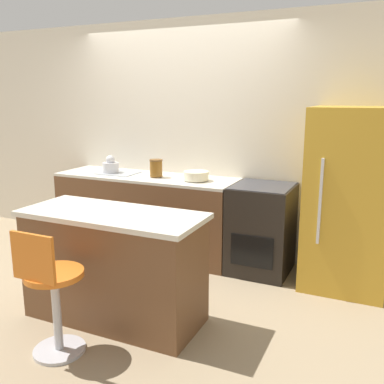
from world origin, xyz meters
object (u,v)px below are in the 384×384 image
Objects in this scene: stool_chair at (52,295)px; kettle at (111,166)px; refrigerator at (349,200)px; oven_range at (261,229)px; mixing_bowl at (196,176)px.

stool_chair is 4.60× the size of kettle.
kettle is at bearing -179.87° from refrigerator.
oven_range is at bearing 66.34° from stool_chair.
oven_range is 1.88m from kettle.
refrigerator is at bearing 0.22° from mixing_bowl.
stool_chair is at bearing -113.66° from oven_range.
refrigerator is 2.62m from kettle.
stool_chair is (-0.89, -2.04, 0.00)m from oven_range.
mixing_bowl is at bearing -179.78° from refrigerator.
oven_range is 4.48× the size of kettle.
refrigerator is (0.81, -0.02, 0.39)m from oven_range.
oven_range is at bearing 0.89° from kettle.
refrigerator reaches higher than oven_range.
kettle reaches higher than stool_chair.
oven_range is 0.97× the size of stool_chair.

